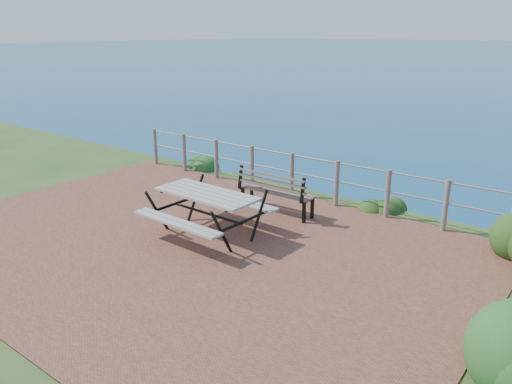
# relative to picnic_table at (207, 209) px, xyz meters

# --- Properties ---
(ground) EXTENTS (10.00, 7.00, 0.12)m
(ground) POSITION_rel_picnic_table_xyz_m (-0.07, -0.47, -0.53)
(ground) COLOR brown
(ground) RESTS_ON ground
(safety_railing) EXTENTS (9.40, 0.10, 1.00)m
(safety_railing) POSITION_rel_picnic_table_xyz_m (-0.07, 2.88, 0.05)
(safety_railing) COLOR #6B5B4C
(safety_railing) RESTS_ON ground
(picnic_table) EXTENTS (1.97, 1.69, 0.82)m
(picnic_table) POSITION_rel_picnic_table_xyz_m (0.00, 0.00, 0.00)
(picnic_table) COLOR gray
(picnic_table) RESTS_ON ground
(park_bench) EXTENTS (1.66, 0.43, 0.94)m
(park_bench) POSITION_rel_picnic_table_xyz_m (0.31, 1.75, 0.09)
(park_bench) COLOR brown
(park_bench) RESTS_ON ground
(shrub_right_back) EXTENTS (1.20, 1.20, 1.71)m
(shrub_right_back) POSITION_rel_picnic_table_xyz_m (5.36, -0.99, -0.53)
(shrub_right_back) COLOR #245B22
(shrub_right_back) RESTS_ON ground
(shrub_lip_west) EXTENTS (0.85, 0.85, 0.62)m
(shrub_lip_west) POSITION_rel_picnic_table_xyz_m (-3.50, 3.33, -0.53)
(shrub_lip_west) COLOR #245B22
(shrub_lip_west) RESTS_ON ground
(shrub_lip_east) EXTENTS (0.88, 0.88, 0.66)m
(shrub_lip_east) POSITION_rel_picnic_table_xyz_m (1.86, 3.40, -0.53)
(shrub_lip_east) COLOR #1A3A11
(shrub_lip_east) RESTS_ON ground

